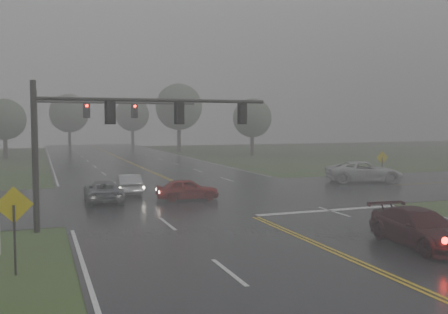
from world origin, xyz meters
name	(u,v)px	position (x,y,z in m)	size (l,w,h in m)	color
main_road	(215,200)	(0.00, 20.00, 0.00)	(18.00, 160.00, 0.02)	black
cross_street	(205,196)	(0.00, 22.00, 0.00)	(120.00, 14.00, 0.02)	black
stop_bar	(329,211)	(4.50, 14.40, 0.00)	(8.50, 0.50, 0.01)	silver
sedan_maroon	(419,247)	(3.50, 6.51, 0.00)	(1.98, 4.87, 1.41)	black
sedan_red	(188,200)	(-1.60, 20.60, 0.00)	(1.53, 3.81, 1.30)	maroon
sedan_silver	(129,194)	(-4.55, 24.24, 0.00)	(1.42, 4.07, 1.34)	#A8AAAF
car_grey	(103,202)	(-6.51, 21.73, 0.00)	(2.10, 4.55, 1.26)	#5A5D62
pickup_white	(364,182)	(14.00, 24.35, 0.00)	(2.74, 5.95, 1.65)	silver
signal_gantry_near	(112,126)	(-6.91, 14.35, 4.56)	(10.86, 0.29, 6.53)	black
signal_gantry_far	(89,119)	(-6.35, 31.53, 5.00)	(12.52, 0.36, 7.13)	black
sign_diamond_west	(14,215)	(-10.80, 8.09, 1.87)	(1.16, 0.10, 2.78)	black
sign_diamond_east	(382,161)	(15.45, 24.05, 1.67)	(1.03, 0.12, 2.47)	black
tree_nw_a	(5,119)	(-14.04, 61.27, 5.10)	(5.29, 5.29, 7.77)	#2F271E
tree_ne_a	(179,107)	(11.12, 69.01, 7.18)	(7.43, 7.43, 10.91)	#2F271E
tree_n_mid	(69,113)	(-5.15, 78.80, 6.23)	(6.45, 6.45, 9.47)	#2F271E
tree_e_near	(252,118)	(18.42, 56.49, 5.32)	(5.51, 5.51, 8.10)	#2F271E
tree_n_far	(132,115)	(6.97, 87.64, 6.17)	(6.40, 6.40, 9.40)	#2F271E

